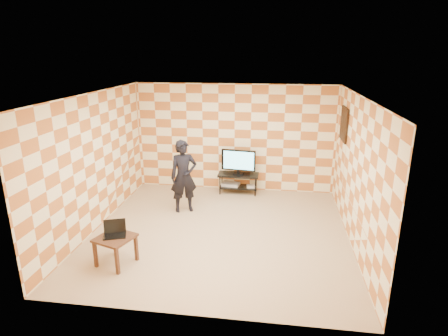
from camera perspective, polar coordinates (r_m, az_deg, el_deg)
The scene contains 14 objects.
floor at distance 7.58m, azimuth -0.64°, elevation -9.69°, with size 5.00×5.00×0.00m, color tan.
wall_back at distance 9.46m, azimuth 1.61°, elevation 4.57°, with size 5.00×0.02×2.70m, color #FFF2C2.
wall_front at distance 4.78m, azimuth -5.26°, elevation -8.77°, with size 5.00×0.02×2.70m, color #FFF2C2.
wall_left at distance 7.83m, azimuth -19.09°, elevation 0.86°, with size 0.02×5.00×2.70m, color #FFF2C2.
wall_right at distance 7.14m, azimuth 19.56°, elevation -0.74°, with size 0.02×5.00×2.70m, color #FFF2C2.
ceiling at distance 6.79m, azimuth -0.72°, elevation 11.05°, with size 5.00×5.00×0.02m, color white.
wall_art at distance 8.48m, azimuth 17.83°, elevation 6.38°, with size 0.04×0.72×0.72m.
tv_stand at distance 9.43m, azimuth 2.19°, elevation -1.70°, with size 1.01×0.45×0.50m.
tv at distance 9.28m, azimuth 2.23°, elevation 1.10°, with size 0.86×0.19×0.62m.
dvd_player at distance 9.53m, azimuth 1.04°, elevation -2.48°, with size 0.43×0.31×0.07m, color #B6B6B9.
game_console at distance 9.43m, azimuth 4.18°, elevation -2.81°, with size 0.22×0.16×0.05m, color silver.
side_table at distance 6.61m, azimuth -16.25°, elevation -10.72°, with size 0.71×0.71×0.50m.
laptop at distance 6.62m, azimuth -16.31°, elevation -9.33°, with size 0.44×0.39×0.24m.
person at distance 8.28m, azimuth -6.16°, elevation -1.28°, with size 0.59×0.39×1.62m, color black.
Camera 1 is at (1.02, -6.66, 3.45)m, focal length 30.00 mm.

